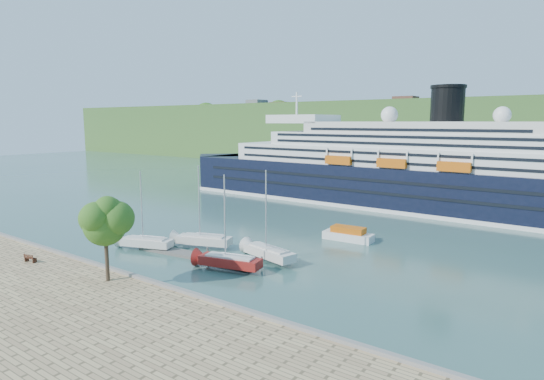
{
  "coord_description": "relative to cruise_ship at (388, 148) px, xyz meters",
  "views": [
    {
      "loc": [
        38.44,
        -27.76,
        16.61
      ],
      "look_at": [
        -3.34,
        30.0,
        5.81
      ],
      "focal_mm": 30.0,
      "sensor_mm": 36.0,
      "label": 1
    }
  ],
  "objects": [
    {
      "name": "tender_launch",
      "position": [
        5.88,
        -28.53,
        -10.55
      ],
      "size": [
        7.21,
        2.85,
        1.96
      ],
      "primitive_type": null,
      "rotation": [
        0.0,
        0.0,
        0.06
      ],
      "color": "#CC590C",
      "rests_on": "ground"
    },
    {
      "name": "ground",
      "position": [
        -4.79,
        -57.49,
        -11.52
      ],
      "size": [
        400.0,
        400.0,
        0.0
      ],
      "primitive_type": "plane",
      "color": "#2F554E",
      "rests_on": "ground"
    },
    {
      "name": "park_bench",
      "position": [
        -17.04,
        -61.34,
        -10.02
      ],
      "size": [
        1.65,
        0.92,
        1.0
      ],
      "primitive_type": null,
      "rotation": [
        0.0,
        0.0,
        0.19
      ],
      "color": "#472214",
      "rests_on": "promenade"
    },
    {
      "name": "promenade_tree",
      "position": [
        -4.79,
        -59.84,
        -5.89
      ],
      "size": [
        5.59,
        5.59,
        9.26
      ],
      "primitive_type": null,
      "color": "#346219",
      "rests_on": "promenade"
    },
    {
      "name": "quay_coping",
      "position": [
        -4.79,
        -57.69,
        -10.37
      ],
      "size": [
        220.0,
        0.5,
        0.3
      ],
      "primitive_type": "cube",
      "color": "slate",
      "rests_on": "promenade"
    },
    {
      "name": "sailboat_white_far",
      "position": [
        2.6,
        -42.91,
        -6.3
      ],
      "size": [
        8.4,
        4.07,
        10.46
      ],
      "primitive_type": null,
      "rotation": [
        0.0,
        0.0,
        -0.23
      ],
      "color": "silver",
      "rests_on": "ground"
    },
    {
      "name": "sailboat_red",
      "position": [
        1.04,
        -48.23,
        -6.35
      ],
      "size": [
        8.3,
        3.98,
        10.34
      ],
      "primitive_type": null,
      "rotation": [
        0.0,
        0.0,
        0.23
      ],
      "color": "maroon",
      "rests_on": "ground"
    },
    {
      "name": "sailboat_white_near",
      "position": [
        -13.21,
        -48.3,
        -6.6
      ],
      "size": [
        7.9,
        4.5,
        9.85
      ],
      "primitive_type": null,
      "rotation": [
        0.0,
        0.0,
        0.33
      ],
      "color": "silver",
      "rests_on": "ground"
    },
    {
      "name": "floating_pontoon",
      "position": [
        -5.74,
        -46.94,
        -11.33
      ],
      "size": [
        17.34,
        3.92,
        0.38
      ],
      "primitive_type": null,
      "rotation": [
        0.0,
        0.0,
        0.11
      ],
      "color": "#66635B",
      "rests_on": "ground"
    },
    {
      "name": "sailboat_extra",
      "position": [
        -7.82,
        -43.27,
        -6.3
      ],
      "size": [
        8.37,
        4.81,
        10.44
      ],
      "primitive_type": null,
      "rotation": [
        0.0,
        0.0,
        0.34
      ],
      "color": "silver",
      "rests_on": "ground"
    },
    {
      "name": "cruise_ship",
      "position": [
        0.0,
        0.0,
        0.0
      ],
      "size": [
        102.94,
        17.18,
        23.05
      ],
      "primitive_type": null,
      "rotation": [
        0.0,
        0.0,
        -0.02
      ],
      "color": "black",
      "rests_on": "ground"
    },
    {
      "name": "far_hillside",
      "position": [
        -4.79,
        87.51,
        0.48
      ],
      "size": [
        400.0,
        50.0,
        24.0
      ],
      "primitive_type": "cube",
      "color": "#2D5120",
      "rests_on": "ground"
    }
  ]
}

